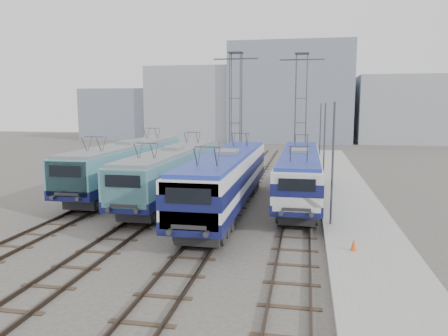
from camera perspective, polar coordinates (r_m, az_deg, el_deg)
ground at (r=24.25m, az=-6.99°, el=-8.17°), size 160.00×160.00×0.00m
platform at (r=31.01m, az=16.13°, el=-4.52°), size 4.00×70.00×0.30m
locomotive_far_left at (r=35.43m, az=-12.50°, el=0.72°), size 2.94×18.59×3.50m
locomotive_center_left at (r=31.66m, az=-6.69°, el=-0.16°), size 2.84×17.90×3.37m
locomotive_center_right at (r=27.63m, az=0.33°, el=-1.05°), size 2.94×18.58×3.49m
locomotive_far_right at (r=31.10m, az=9.84°, el=-0.40°), size 2.75×17.38×3.27m
catenary_tower_west at (r=44.72m, az=1.52°, el=7.99°), size 4.50×1.20×12.00m
catenary_tower_east at (r=46.14m, az=10.00°, el=7.88°), size 4.50×1.20×12.00m
mast_front at (r=24.41m, az=13.99°, el=0.16°), size 0.12×0.12×7.00m
mast_mid at (r=36.32m, az=12.96°, el=2.77°), size 0.12×0.12×7.00m
mast_rear at (r=48.27m, az=12.44°, el=4.08°), size 0.12×0.12×7.00m
safety_cone at (r=20.81m, az=16.59°, el=-9.54°), size 0.29×0.29×0.58m
building_west at (r=86.76m, az=-3.42°, el=8.32°), size 18.00×12.00×14.00m
building_center at (r=84.23m, az=8.70°, el=9.61°), size 22.00×14.00×18.00m
building_east at (r=85.81m, az=22.23°, el=7.06°), size 16.00×12.00×12.00m
building_far_west at (r=92.00m, az=-13.19°, el=6.87°), size 14.00×10.00×10.00m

